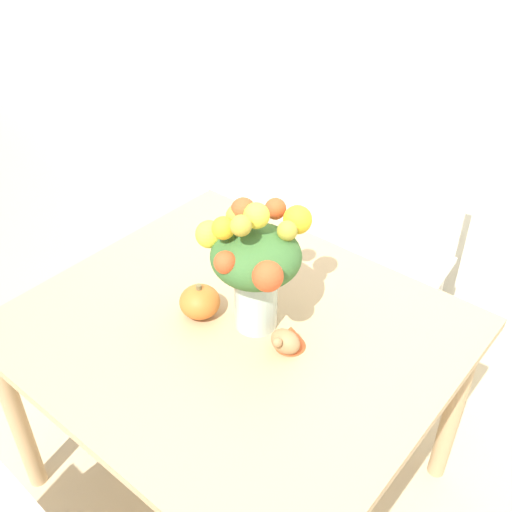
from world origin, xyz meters
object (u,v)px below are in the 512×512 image
object	(u,v)px
flower_vase	(255,262)
turkey_figurine	(288,338)
pumpkin	(200,302)
dining_chair_near_window	(395,259)

from	to	relation	value
flower_vase	turkey_figurine	xyz separation A→B (m)	(0.13, -0.02, -0.19)
turkey_figurine	pumpkin	bearing A→B (deg)	-169.42
flower_vase	dining_chair_near_window	bearing A→B (deg)	89.59
flower_vase	dining_chair_near_window	distance (m)	1.00
flower_vase	pumpkin	distance (m)	0.24
flower_vase	turkey_figurine	distance (m)	0.23
turkey_figurine	dining_chair_near_window	world-z (taller)	dining_chair_near_window
dining_chair_near_window	turkey_figurine	bearing A→B (deg)	-87.88
pumpkin	dining_chair_near_window	bearing A→B (deg)	80.63
dining_chair_near_window	pumpkin	bearing A→B (deg)	-105.24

